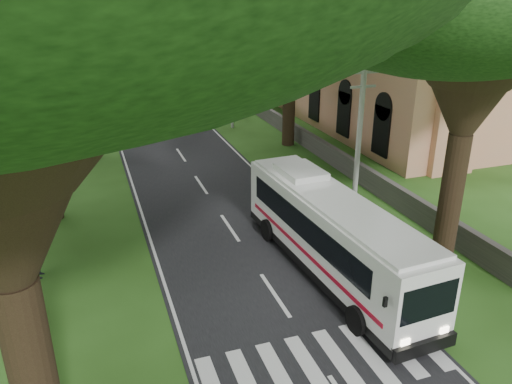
{
  "coord_description": "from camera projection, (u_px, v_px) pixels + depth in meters",
  "views": [
    {
      "loc": [
        -5.87,
        -12.78,
        10.69
      ],
      "look_at": [
        0.94,
        6.86,
        2.2
      ],
      "focal_mm": 35.0,
      "sensor_mm": 36.0,
      "label": 1
    }
  ],
  "objects": [
    {
      "name": "church",
      "position": [
        397.0,
        68.0,
        39.41
      ],
      "size": [
        14.0,
        24.0,
        11.6
      ],
      "color": "#E69670",
      "rests_on": "ground"
    },
    {
      "name": "road",
      "position": [
        169.0,
        136.0,
        38.86
      ],
      "size": [
        8.0,
        120.0,
        0.04
      ],
      "primitive_type": "cube",
      "color": "black",
      "rests_on": "ground"
    },
    {
      "name": "pole_mid",
      "position": [
        231.0,
        77.0,
        39.83
      ],
      "size": [
        1.6,
        0.24,
        8.0
      ],
      "color": "gray",
      "rests_on": "ground"
    },
    {
      "name": "property_wall",
      "position": [
        281.0,
        123.0,
        40.5
      ],
      "size": [
        0.35,
        50.0,
        1.2
      ],
      "primitive_type": "cube",
      "color": "#383533",
      "rests_on": "ground"
    },
    {
      "name": "pole_far",
      "position": [
        182.0,
        50.0,
        57.33
      ],
      "size": [
        1.6,
        0.24,
        8.0
      ],
      "color": "gray",
      "rests_on": "ground"
    },
    {
      "name": "distant_car_c",
      "position": [
        128.0,
        63.0,
        72.35
      ],
      "size": [
        2.72,
        4.58,
        1.24
      ],
      "primitive_type": "imported",
      "rotation": [
        0.0,
        0.0,
        3.38
      ],
      "color": "maroon",
      "rests_on": "road"
    },
    {
      "name": "distant_car_a",
      "position": [
        136.0,
        104.0,
        47.02
      ],
      "size": [
        2.33,
        3.69,
        1.17
      ],
      "primitive_type": "imported",
      "rotation": [
        0.0,
        0.0,
        2.84
      ],
      "color": "#AAA9AE",
      "rests_on": "road"
    },
    {
      "name": "ground",
      "position": [
        296.0,
        327.0,
        17.0
      ],
      "size": [
        140.0,
        140.0,
        0.0
      ],
      "primitive_type": "plane",
      "color": "#254814",
      "rests_on": "ground"
    },
    {
      "name": "distant_car_b",
      "position": [
        117.0,
        72.0,
        64.03
      ],
      "size": [
        1.99,
        4.53,
        1.45
      ],
      "primitive_type": "imported",
      "rotation": [
        0.0,
        0.0,
        -0.11
      ],
      "color": "navy",
      "rests_on": "road"
    },
    {
      "name": "crosswalk",
      "position": [
        322.0,
        365.0,
        15.25
      ],
      "size": [
        8.0,
        3.0,
        0.01
      ],
      "primitive_type": "cube",
      "color": "silver",
      "rests_on": "ground"
    },
    {
      "name": "coach_bus",
      "position": [
        331.0,
        233.0,
        19.66
      ],
      "size": [
        3.17,
        11.3,
        3.29
      ],
      "rotation": [
        0.0,
        0.0,
        0.06
      ],
      "color": "white",
      "rests_on": "ground"
    },
    {
      "name": "pole_near",
      "position": [
        358.0,
        145.0,
        22.34
      ],
      "size": [
        1.6,
        0.24,
        8.0
      ],
      "color": "gray",
      "rests_on": "ground"
    },
    {
      "name": "pedestrian",
      "position": [
        37.0,
        257.0,
        19.66
      ],
      "size": [
        0.5,
        0.69,
        1.79
      ],
      "primitive_type": "imported",
      "rotation": [
        0.0,
        0.0,
        1.46
      ],
      "color": "black",
      "rests_on": "ground"
    }
  ]
}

